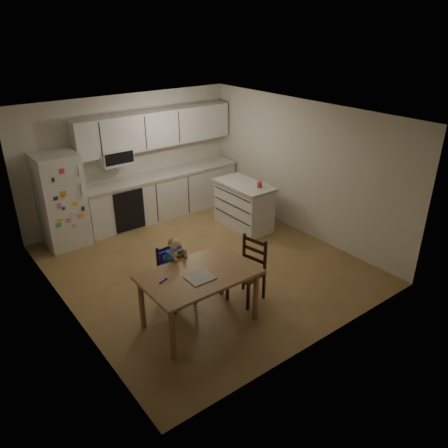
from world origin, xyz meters
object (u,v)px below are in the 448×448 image
object	(u,v)px
red_cup	(259,185)
kitchen_island	(244,205)
refrigerator	(61,200)
chair_side	(250,265)
dining_table	(199,280)
chair_booster	(174,264)

from	to	relation	value
red_cup	kitchen_island	bearing A→B (deg)	103.53
refrigerator	red_cup	xyz separation A→B (m)	(3.12, -1.76, 0.11)
refrigerator	chair_side	xyz separation A→B (m)	(1.56, -3.34, -0.31)
kitchen_island	dining_table	distance (m)	3.15
refrigerator	dining_table	xyz separation A→B (m)	(0.62, -3.42, -0.17)
red_cup	chair_booster	bearing A→B (deg)	-157.47
refrigerator	chair_side	distance (m)	3.70
chair_booster	chair_side	world-z (taller)	chair_booster
red_cup	chair_side	distance (m)	2.27
kitchen_island	chair_side	distance (m)	2.44
refrigerator	chair_booster	world-z (taller)	refrigerator
chair_side	kitchen_island	bearing A→B (deg)	130.16
kitchen_island	chair_side	bearing A→B (deg)	-127.56
dining_table	chair_side	size ratio (longest dim) A/B	1.56
chair_booster	chair_side	xyz separation A→B (m)	(0.95, -0.54, -0.10)
kitchen_island	chair_booster	world-z (taller)	chair_booster
red_cup	chair_side	xyz separation A→B (m)	(-1.57, -1.59, -0.43)
refrigerator	dining_table	bearing A→B (deg)	-79.79
refrigerator	kitchen_island	distance (m)	3.38
kitchen_island	red_cup	bearing A→B (deg)	-76.47
dining_table	chair_booster	world-z (taller)	chair_booster
kitchen_island	chair_side	world-z (taller)	chair_side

